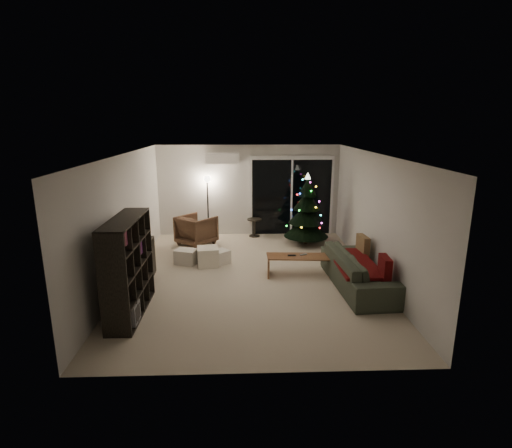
{
  "coord_description": "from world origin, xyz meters",
  "views": [
    {
      "loc": [
        -0.19,
        -7.7,
        3.12
      ],
      "look_at": [
        0.1,
        0.3,
        1.05
      ],
      "focal_mm": 28.0,
      "sensor_mm": 36.0,
      "label": 1
    }
  ],
  "objects_px": {
    "armchair": "(196,230)",
    "sofa": "(359,270)",
    "christmas_tree": "(307,209)",
    "coffee_table": "(299,265)",
    "media_cabinet": "(138,264)",
    "bookshelf": "(116,267)"
  },
  "relations": [
    {
      "from": "media_cabinet",
      "to": "christmas_tree",
      "type": "relative_size",
      "value": 0.67
    },
    {
      "from": "coffee_table",
      "to": "media_cabinet",
      "type": "bearing_deg",
      "value": -170.78
    },
    {
      "from": "armchair",
      "to": "christmas_tree",
      "type": "relative_size",
      "value": 0.45
    },
    {
      "from": "armchair",
      "to": "coffee_table",
      "type": "relative_size",
      "value": 0.64
    },
    {
      "from": "christmas_tree",
      "to": "armchair",
      "type": "bearing_deg",
      "value": 178.89
    },
    {
      "from": "armchair",
      "to": "sofa",
      "type": "bearing_deg",
      "value": 179.54
    },
    {
      "from": "armchair",
      "to": "coffee_table",
      "type": "height_order",
      "value": "armchair"
    },
    {
      "from": "sofa",
      "to": "coffee_table",
      "type": "distance_m",
      "value": 1.26
    },
    {
      "from": "sofa",
      "to": "christmas_tree",
      "type": "relative_size",
      "value": 1.24
    },
    {
      "from": "media_cabinet",
      "to": "armchair",
      "type": "height_order",
      "value": "media_cabinet"
    },
    {
      "from": "sofa",
      "to": "coffee_table",
      "type": "bearing_deg",
      "value": 55.05
    },
    {
      "from": "coffee_table",
      "to": "christmas_tree",
      "type": "distance_m",
      "value": 2.33
    },
    {
      "from": "media_cabinet",
      "to": "armchair",
      "type": "bearing_deg",
      "value": 68.43
    },
    {
      "from": "media_cabinet",
      "to": "coffee_table",
      "type": "height_order",
      "value": "media_cabinet"
    },
    {
      "from": "armchair",
      "to": "christmas_tree",
      "type": "height_order",
      "value": "christmas_tree"
    },
    {
      "from": "media_cabinet",
      "to": "christmas_tree",
      "type": "bearing_deg",
      "value": 31.15
    },
    {
      "from": "bookshelf",
      "to": "christmas_tree",
      "type": "height_order",
      "value": "christmas_tree"
    },
    {
      "from": "christmas_tree",
      "to": "bookshelf",
      "type": "bearing_deg",
      "value": -134.7
    },
    {
      "from": "coffee_table",
      "to": "christmas_tree",
      "type": "bearing_deg",
      "value": 81.09
    },
    {
      "from": "bookshelf",
      "to": "armchair",
      "type": "bearing_deg",
      "value": 88.15
    },
    {
      "from": "media_cabinet",
      "to": "coffee_table",
      "type": "relative_size",
      "value": 0.95
    },
    {
      "from": "media_cabinet",
      "to": "sofa",
      "type": "height_order",
      "value": "media_cabinet"
    }
  ]
}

